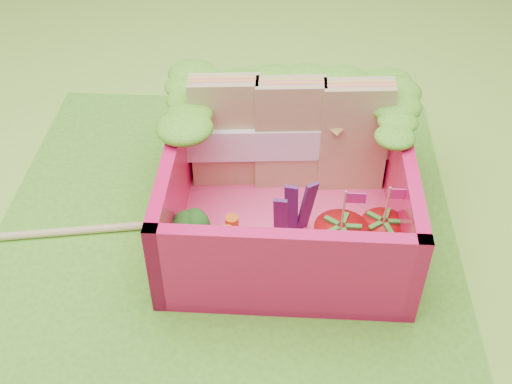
{
  "coord_description": "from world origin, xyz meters",
  "views": [
    {
      "loc": [
        0.32,
        -2.66,
        2.6
      ],
      "look_at": [
        0.17,
        -0.02,
        0.28
      ],
      "focal_mm": 45.0,
      "sensor_mm": 36.0,
      "label": 1
    }
  ],
  "objects": [
    {
      "name": "lettuce_ruffle",
      "position": [
        0.34,
        0.45,
        0.64
      ],
      "size": [
        1.43,
        0.83,
        0.11
      ],
      "color": "#3E8F1A",
      "rests_on": "bento_box"
    },
    {
      "name": "bento_floor",
      "position": [
        0.34,
        -0.02,
        0.06
      ],
      "size": [
        1.3,
        1.3,
        0.05
      ],
      "primitive_type": "cube",
      "color": "#FF417C",
      "rests_on": "placemat"
    },
    {
      "name": "purple_wedges",
      "position": [
        0.38,
        -0.16,
        0.27
      ],
      "size": [
        0.21,
        0.17,
        0.38
      ],
      "color": "#481856",
      "rests_on": "bento_floor"
    },
    {
      "name": "ground",
      "position": [
        0.0,
        0.0,
        0.0
      ],
      "size": [
        14.0,
        14.0,
        0.0
      ],
      "primitive_type": "plane",
      "color": "#A1D43C",
      "rests_on": "ground"
    },
    {
      "name": "sandwich_stack",
      "position": [
        0.35,
        0.34,
        0.42
      ],
      "size": [
        1.25,
        0.27,
        0.69
      ],
      "color": "tan",
      "rests_on": "bento_floor"
    },
    {
      "name": "strawberry_right",
      "position": [
        0.84,
        -0.26,
        0.21
      ],
      "size": [
        0.23,
        0.23,
        0.47
      ],
      "color": "red",
      "rests_on": "bento_floor"
    },
    {
      "name": "carrot_sticks",
      "position": [
        0.05,
        -0.35,
        0.22
      ],
      "size": [
        0.09,
        0.17,
        0.28
      ],
      "color": "#D75812",
      "rests_on": "bento_floor"
    },
    {
      "name": "snap_peas",
      "position": [
        0.73,
        -0.24,
        0.11
      ],
      "size": [
        0.61,
        0.57,
        0.05
      ],
      "color": "#57BB3B",
      "rests_on": "bento_floor"
    },
    {
      "name": "chopsticks",
      "position": [
        -1.12,
        -0.2,
        0.05
      ],
      "size": [
        2.24,
        0.44,
        0.04
      ],
      "color": "#E4C47D",
      "rests_on": "placemat"
    },
    {
      "name": "broccoli",
      "position": [
        -0.13,
        -0.33,
        0.26
      ],
      "size": [
        0.33,
        0.33,
        0.26
      ],
      "color": "#68A34F",
      "rests_on": "bento_floor"
    },
    {
      "name": "placemat",
      "position": [
        0.0,
        0.0,
        0.01
      ],
      "size": [
        2.6,
        2.6,
        0.03
      ],
      "primitive_type": "cube",
      "color": "#5BA525",
      "rests_on": "ground"
    },
    {
      "name": "bento_box",
      "position": [
        0.34,
        -0.02,
        0.31
      ],
      "size": [
        1.3,
        1.3,
        0.55
      ],
      "color": "#F01457",
      "rests_on": "placemat"
    },
    {
      "name": "strawberry_left",
      "position": [
        0.62,
        -0.35,
        0.22
      ],
      "size": [
        0.28,
        0.28,
        0.52
      ],
      "color": "red",
      "rests_on": "bento_floor"
    }
  ]
}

